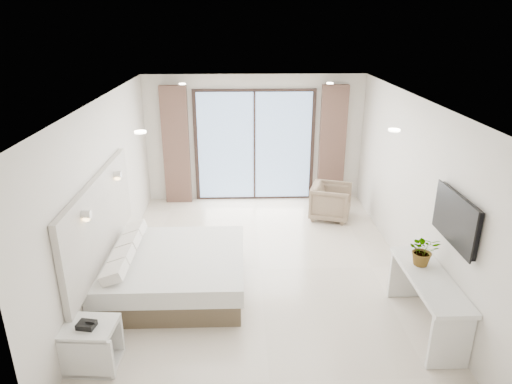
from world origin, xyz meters
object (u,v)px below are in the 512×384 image
at_px(nightstand, 91,345).
at_px(armchair, 331,200).
at_px(bed, 173,271).
at_px(console_desk, 428,291).

xyz_separation_m(nightstand, armchair, (3.51, 4.05, 0.11)).
distance_m(bed, console_desk, 3.50).
bearing_deg(console_desk, bed, 162.97).
distance_m(nightstand, armchair, 5.36).
xyz_separation_m(nightstand, console_desk, (4.06, 0.54, 0.29)).
distance_m(bed, armchair, 3.74).
xyz_separation_m(bed, console_desk, (3.34, -1.02, 0.27)).
bearing_deg(armchair, console_desk, -153.13).
height_order(bed, armchair, armchair).
bearing_deg(armchair, nightstand, 157.06).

